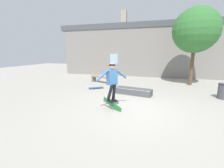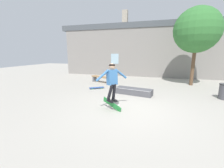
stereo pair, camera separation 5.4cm
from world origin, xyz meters
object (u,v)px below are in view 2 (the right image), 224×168
at_px(tree_right, 197,30).
at_px(skate_ledge, 134,91).
at_px(skater, 112,79).
at_px(skateboard_resting, 97,88).
at_px(park_bench, 103,78).
at_px(skateboard_flipping, 112,104).

bearing_deg(tree_right, skate_ledge, -134.21).
height_order(skater, skateboard_resting, skater).
bearing_deg(park_bench, skateboard_resting, -60.47).
distance_m(park_bench, skateboard_resting, 1.78).
height_order(tree_right, skate_ledge, tree_right).
distance_m(park_bench, skater, 5.11).
relative_size(tree_right, skateboard_resting, 5.74).
bearing_deg(skateboard_resting, skater, 86.87).
bearing_deg(skateboard_flipping, tree_right, 79.35).
distance_m(tree_right, skateboard_resting, 6.95).
relative_size(tree_right, skater, 3.42).
xyz_separation_m(tree_right, skater, (-3.66, -5.58, -2.25)).
height_order(park_bench, skater, skater).
bearing_deg(skateboard_resting, skate_ledge, 129.94).
bearing_deg(skater, tree_right, 97.56).
distance_m(skater, skateboard_resting, 3.56).
bearing_deg(skateboard_resting, park_bench, -118.10).
bearing_deg(skater, skateboard_flipping, -12.33).
bearing_deg(skate_ledge, skater, -89.80).
bearing_deg(tree_right, skateboard_resting, -153.68).
distance_m(skate_ledge, skateboard_flipping, 2.33).
height_order(tree_right, skateboard_flipping, tree_right).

